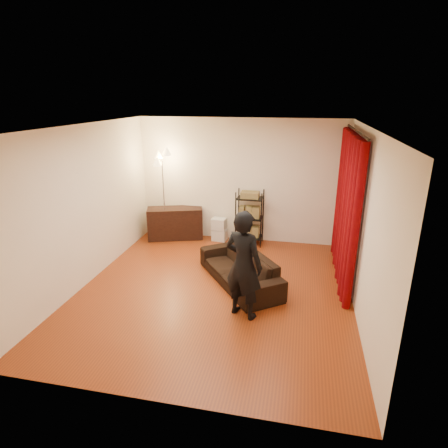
% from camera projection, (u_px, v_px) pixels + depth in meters
% --- Properties ---
extents(floor, '(5.00, 5.00, 0.00)m').
position_uv_depth(floor, '(215.00, 290.00, 6.35)').
color(floor, maroon).
rests_on(floor, ground).
extents(ceiling, '(5.00, 5.00, 0.00)m').
position_uv_depth(ceiling, '(213.00, 127.00, 5.46)').
color(ceiling, white).
rests_on(ceiling, ground).
extents(wall_back, '(5.00, 0.00, 5.00)m').
position_uv_depth(wall_back, '(240.00, 181.00, 8.22)').
color(wall_back, '#FAEACF').
rests_on(wall_back, ground).
extents(wall_front, '(5.00, 0.00, 5.00)m').
position_uv_depth(wall_front, '(154.00, 292.00, 3.59)').
color(wall_front, '#FAEACF').
rests_on(wall_front, ground).
extents(wall_left, '(0.00, 5.00, 5.00)m').
position_uv_depth(wall_left, '(85.00, 206.00, 6.34)').
color(wall_left, '#FAEACF').
rests_on(wall_left, ground).
extents(wall_right, '(0.00, 5.00, 5.00)m').
position_uv_depth(wall_right, '(363.00, 224.00, 5.46)').
color(wall_right, '#FAEACF').
rests_on(wall_right, ground).
extents(curtain_rod, '(0.04, 2.65, 0.04)m').
position_uv_depth(curtain_rod, '(357.00, 131.00, 6.12)').
color(curtain_rod, black).
rests_on(curtain_rod, wall_right).
extents(curtain, '(0.22, 2.65, 2.55)m').
position_uv_depth(curtain, '(347.00, 207.00, 6.55)').
color(curtain, '#640404').
rests_on(curtain, ground).
extents(sofa, '(1.73, 1.99, 0.56)m').
position_uv_depth(sofa, '(240.00, 268.00, 6.52)').
color(sofa, black).
rests_on(sofa, ground).
extents(person, '(0.71, 0.59, 1.64)m').
position_uv_depth(person, '(244.00, 265.00, 5.39)').
color(person, black).
rests_on(person, ground).
extents(media_cabinet, '(1.31, 0.82, 0.72)m').
position_uv_depth(media_cabinet, '(175.00, 223.00, 8.57)').
color(media_cabinet, black).
rests_on(media_cabinet, ground).
extents(storage_boxes, '(0.33, 0.28, 0.52)m').
position_uv_depth(storage_boxes, '(219.00, 229.00, 8.46)').
color(storage_boxes, beige).
rests_on(storage_boxes, ground).
extents(wire_shelf, '(0.64, 0.53, 1.21)m').
position_uv_depth(wire_shelf, '(249.00, 218.00, 8.16)').
color(wire_shelf, black).
rests_on(wire_shelf, ground).
extents(floor_lamp, '(0.40, 0.40, 2.03)m').
position_uv_depth(floor_lamp, '(164.00, 197.00, 8.27)').
color(floor_lamp, silver).
rests_on(floor_lamp, ground).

